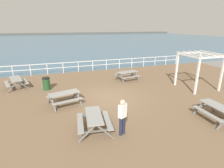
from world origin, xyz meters
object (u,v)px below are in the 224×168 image
Objects in this scene: picnic_table_near_left at (64,96)px; picnic_table_mid_centre at (217,109)px; picnic_table_far_right at (127,74)px; litter_bin at (46,83)px; visitor at (122,115)px; picnic_table_near_right at (16,81)px; lattice_pergola at (199,62)px; picnic_table_far_left at (94,119)px.

picnic_table_near_left and picnic_table_mid_centre have the same top height.
litter_bin reaches higher than picnic_table_far_right.
visitor is (2.13, -4.05, 0.36)m from picnic_table_near_left.
picnic_table_near_left is at bearing 60.22° from picnic_table_mid_centre.
picnic_table_mid_centre is at bearing -146.28° from picnic_table_near_right.
lattice_pergola is 2.84× the size of litter_bin.
picnic_table_far_right is at bearing 18.05° from picnic_table_near_left.
picnic_table_mid_centre is at bearing -42.73° from litter_bin.
picnic_table_near_left is 1.26× the size of visitor.
picnic_table_far_right is 1.21× the size of visitor.
picnic_table_mid_centre is 0.68× the size of lattice_pergola.
picnic_table_near_right is 1.29× the size of visitor.
picnic_table_near_right and picnic_table_mid_centre have the same top height.
picnic_table_far_right is (8.92, -0.89, 0.00)m from picnic_table_near_right.
picnic_table_mid_centre is 6.23m from picnic_table_far_left.
lattice_pergola is (4.26, -3.58, 1.41)m from picnic_table_far_right.
lattice_pergola reaches higher than picnic_table_near_left.
litter_bin is (-1.05, 3.20, -0.10)m from picnic_table_near_left.
litter_bin is (-3.19, 7.25, -0.47)m from visitor.
picnic_table_mid_centre is 0.92× the size of picnic_table_far_right.
picnic_table_near_left and picnic_table_far_left have the same top height.
lattice_pergola is at bearing -14.07° from picnic_table_near_left.
picnic_table_near_right is 9.98m from visitor.
visitor is at bearing -163.60° from picnic_table_near_right.
visitor is at bearing -75.59° from picnic_table_near_left.
lattice_pergola is at bearing -30.85° from picnic_table_mid_centre.
picnic_table_near_left is 6.64m from picnic_table_far_right.
picnic_table_near_right and picnic_table_far_right have the same top height.
litter_bin is (-2.10, 6.52, -0.10)m from picnic_table_far_left.
picnic_table_mid_centre is 8.01m from picnic_table_far_right.
picnic_table_mid_centre is at bearing -87.56° from picnic_table_far_right.
picnic_table_far_left is 2.09× the size of litter_bin.
litter_bin is at bearing -133.75° from picnic_table_near_right.
visitor is 7.93m from litter_bin.
picnic_table_near_left is at bearing -179.99° from lattice_pergola.
picnic_table_mid_centre is 1.94× the size of litter_bin.
picnic_table_far_left is (1.05, -3.31, 0.00)m from picnic_table_near_left.
lattice_pergola is (7.79, 3.93, 1.05)m from visitor.
picnic_table_far_left is at bearing -72.12° from litter_bin.
picnic_table_near_right is at bearing 165.81° from picnic_table_far_right.
visitor is (1.09, -0.73, 0.36)m from picnic_table_far_left.
picnic_table_far_left is 8.20m from picnic_table_far_right.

